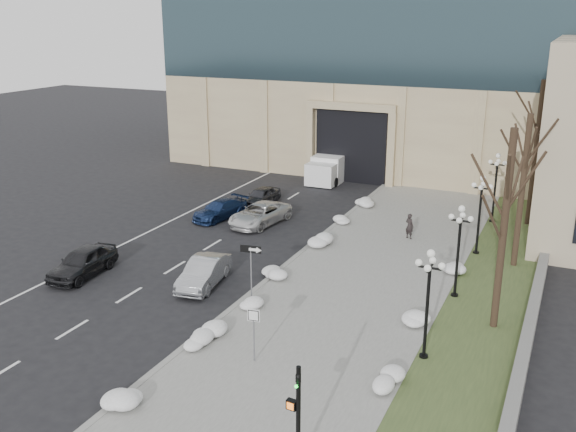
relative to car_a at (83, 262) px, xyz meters
The scene contains 34 objects.
ground 12.53m from the car_a, 34.34° to the right, with size 160.00×160.00×0.00m, color black.
sidewalk 15.49m from the car_a, 26.66° to the left, with size 9.00×40.00×0.12m, color gray.
curb 11.65m from the car_a, 36.66° to the left, with size 0.30×40.00×0.14m, color gray.
grass_strip 21.49m from the car_a, 18.86° to the left, with size 4.00×40.00×0.10m, color #374924.
stone_wall 24.06m from the car_a, 21.83° to the left, with size 0.50×30.00×0.70m, color slate.
car_a is the anchor object (origin of this frame).
car_b 6.78m from the car_a, 13.38° to the left, with size 1.51×4.34×1.43m, color #9B9DA2.
car_c 11.80m from the car_a, 82.24° to the left, with size 1.77×4.35×1.26m, color navy.
car_d 12.60m from the car_a, 68.44° to the left, with size 2.32×5.02×1.39m, color silver.
car_e 16.03m from the car_a, 80.62° to the left, with size 1.52×3.77×1.28m, color #2F2F34.
pedestrian 19.28m from the car_a, 41.48° to the left, with size 0.58×0.38×1.60m, color black.
box_truck 25.63m from the car_a, 79.55° to the left, with size 2.55×6.96×2.20m.
one_way_sign 10.10m from the car_a, ahead, with size 1.10×0.32×2.92m.
keep_sign 13.26m from the car_a, 18.64° to the right, with size 0.51×0.12×2.39m.
traffic_signal 19.08m from the car_a, 29.11° to the right, with size 0.62×0.82×3.62m.
snow_clump_a 13.30m from the car_a, 43.80° to the right, with size 1.10×1.60×0.36m, color white.
snow_clump_b 10.32m from the car_a, 22.61° to the right, with size 1.10×1.60×0.36m, color white.
snow_clump_c 9.98m from the car_a, ahead, with size 1.10×1.60×0.36m, color white.
snow_clump_d 10.29m from the car_a, 23.22° to the left, with size 1.10×1.60×0.36m, color white.
snow_clump_e 13.75m from the car_a, 43.46° to the left, with size 1.10×1.60×0.36m, color white.
snow_clump_f 16.73m from the car_a, 54.17° to the left, with size 1.10×1.60×0.36m, color white.
snow_clump_g 20.56m from the car_a, 61.77° to the left, with size 1.10×1.60×0.36m, color white.
snow_clump_h 18.61m from the car_a, 11.60° to the right, with size 1.10×1.60×0.36m, color white.
snow_clump_i 17.93m from the car_a, ahead, with size 1.10×1.60×0.36m, color white.
snow_clump_j 20.02m from the car_a, 24.43° to the left, with size 1.10×1.60×0.36m, color white.
snow_clump_k 13.26m from the car_a, 42.06° to the right, with size 1.10×1.60×0.36m, color white.
snow_clump_l 10.16m from the car_a, 17.56° to the right, with size 1.10×1.60×0.36m, color white.
lamppost_a 18.80m from the car_a, ahead, with size 1.18×1.18×4.76m.
lamppost_b 19.55m from the car_a, 16.29° to the left, with size 1.18×1.18×4.76m.
lamppost_c 22.25m from the car_a, 32.67° to the left, with size 1.18×1.18×4.76m.
lamppost_d 26.32m from the car_a, 44.71° to the left, with size 1.18×1.18×4.76m.
tree_near 21.64m from the car_a, ahead, with size 3.20×3.20×9.00m.
tree_mid 24.00m from the car_a, 27.72° to the left, with size 3.20×3.20×8.50m.
tree_far 28.67m from the car_a, 42.29° to the left, with size 3.20×3.20×9.50m.
Camera 1 is at (12.93, -17.28, 13.45)m, focal length 40.00 mm.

